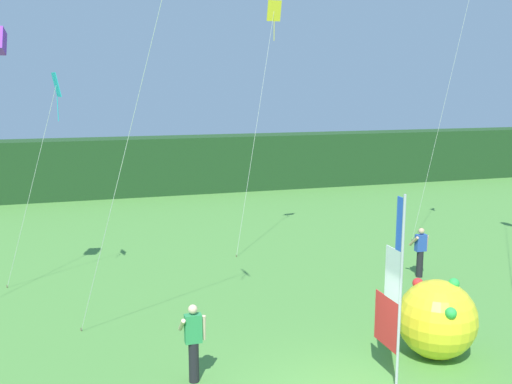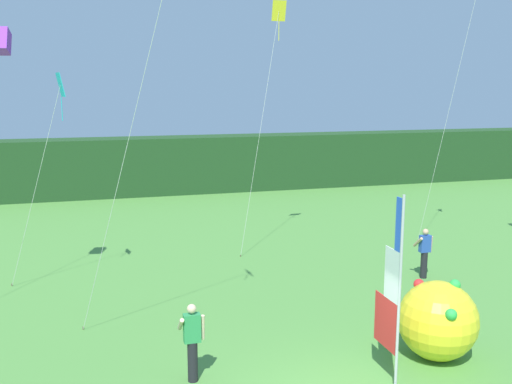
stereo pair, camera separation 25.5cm
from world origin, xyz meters
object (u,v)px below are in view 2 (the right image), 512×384
object	(u,v)px
person_near_banner	(424,252)
banner_flag	(392,295)
kite_purple_box_2	(1,42)
person_mid_field	(192,340)
kite_cyan_diamond_6	(57,100)
inflatable_balloon	(438,320)
kite_yellow_diamond_4	(276,31)

from	to	relation	value
person_near_banner	banner_flag	bearing A→B (deg)	-127.22
person_near_banner	kite_purple_box_2	world-z (taller)	kite_purple_box_2
person_mid_field	kite_cyan_diamond_6	size ratio (longest dim) A/B	0.26
kite_purple_box_2	kite_cyan_diamond_6	bearing A→B (deg)	14.89
kite_cyan_diamond_6	person_near_banner	bearing A→B (deg)	-9.82
person_near_banner	kite_cyan_diamond_6	bearing A→B (deg)	170.18
banner_flag	inflatable_balloon	distance (m)	2.14
person_mid_field	kite_cyan_diamond_6	world-z (taller)	kite_cyan_diamond_6
kite_purple_box_2	inflatable_balloon	bearing A→B (deg)	-34.70
banner_flag	person_mid_field	bearing A→B (deg)	162.27
inflatable_balloon	kite_yellow_diamond_4	distance (m)	12.31
kite_cyan_diamond_6	banner_flag	bearing A→B (deg)	-49.61
inflatable_balloon	banner_flag	bearing A→B (deg)	-154.62
kite_purple_box_2	kite_yellow_diamond_4	size ratio (longest dim) A/B	0.85
person_mid_field	kite_yellow_diamond_4	bearing A→B (deg)	62.60
person_near_banner	inflatable_balloon	size ratio (longest dim) A/B	0.88
banner_flag	kite_cyan_diamond_6	world-z (taller)	kite_cyan_diamond_6
banner_flag	kite_purple_box_2	world-z (taller)	kite_purple_box_2
person_near_banner	person_mid_field	world-z (taller)	person_mid_field
person_mid_field	kite_purple_box_2	world-z (taller)	kite_purple_box_2
kite_purple_box_2	kite_yellow_diamond_4	world-z (taller)	kite_yellow_diamond_4
inflatable_balloon	kite_yellow_diamond_4	bearing A→B (deg)	94.87
inflatable_balloon	kite_cyan_diamond_6	bearing A→B (deg)	139.69
person_mid_field	inflatable_balloon	distance (m)	5.71
banner_flag	kite_yellow_diamond_4	distance (m)	12.38
kite_purple_box_2	kite_yellow_diamond_4	bearing A→B (deg)	18.59
inflatable_balloon	kite_yellow_diamond_4	xyz separation A→B (m)	(-0.84, 9.84, 7.36)
kite_yellow_diamond_4	kite_cyan_diamond_6	world-z (taller)	kite_yellow_diamond_4
banner_flag	person_mid_field	xyz separation A→B (m)	(-4.01, 1.28, -1.07)
person_mid_field	kite_purple_box_2	bearing A→B (deg)	123.28
person_mid_field	inflatable_balloon	bearing A→B (deg)	-4.88
inflatable_balloon	kite_purple_box_2	size ratio (longest dim) A/B	0.24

